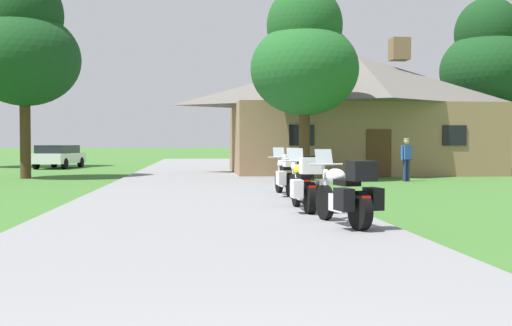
% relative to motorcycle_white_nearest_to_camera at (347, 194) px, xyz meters
% --- Properties ---
extents(ground_plane, '(500.00, 500.00, 0.00)m').
position_rel_motorcycle_white_nearest_to_camera_xyz_m(ground_plane, '(-2.38, 11.95, -0.61)').
color(ground_plane, '#386628').
extents(asphalt_driveway, '(6.40, 80.00, 0.06)m').
position_rel_motorcycle_white_nearest_to_camera_xyz_m(asphalt_driveway, '(-2.38, 9.95, -0.58)').
color(asphalt_driveway, slate).
rests_on(asphalt_driveway, ground).
extents(motorcycle_white_nearest_to_camera, '(0.98, 2.07, 1.30)m').
position_rel_motorcycle_white_nearest_to_camera_xyz_m(motorcycle_white_nearest_to_camera, '(0.00, 0.00, 0.00)').
color(motorcycle_white_nearest_to_camera, black).
rests_on(motorcycle_white_nearest_to_camera, asphalt_driveway).
extents(motorcycle_yellow_second_in_row, '(0.74, 2.08, 1.30)m').
position_rel_motorcycle_white_nearest_to_camera_xyz_m(motorcycle_yellow_second_in_row, '(-0.29, 2.41, 0.00)').
color(motorcycle_yellow_second_in_row, black).
rests_on(motorcycle_yellow_second_in_row, asphalt_driveway).
extents(motorcycle_white_third_in_row, '(0.66, 2.08, 1.30)m').
position_rel_motorcycle_white_nearest_to_camera_xyz_m(motorcycle_white_third_in_row, '(-0.04, 4.48, 0.01)').
color(motorcycle_white_third_in_row, black).
rests_on(motorcycle_white_third_in_row, asphalt_driveway).
extents(motorcycle_silver_farthest_in_row, '(0.82, 2.08, 1.30)m').
position_rel_motorcycle_white_nearest_to_camera_xyz_m(motorcycle_silver_farthest_in_row, '(-0.09, 6.36, 0.00)').
color(motorcycle_silver_farthest_in_row, black).
rests_on(motorcycle_silver_farthest_in_row, asphalt_driveway).
extents(stone_lodge, '(13.02, 8.25, 6.79)m').
position_rel_motorcycle_white_nearest_to_camera_xyz_m(stone_lodge, '(5.46, 20.19, 2.43)').
color(stone_lodge, '#896B4C').
rests_on(stone_lodge, ground).
extents(bystander_blue_shirt_near_lodge, '(0.51, 0.35, 1.69)m').
position_rel_motorcycle_white_nearest_to_camera_xyz_m(bystander_blue_shirt_near_lodge, '(5.64, 13.21, 0.34)').
color(bystander_blue_shirt_near_lodge, navy).
rests_on(bystander_blue_shirt_near_lodge, ground).
extents(tree_right_of_lodge, '(5.17, 5.17, 9.55)m').
position_rel_motorcycle_white_nearest_to_camera_xyz_m(tree_right_of_lodge, '(13.55, 22.70, 5.54)').
color(tree_right_of_lodge, '#422D19').
rests_on(tree_right_of_lodge, ground).
extents(tree_left_near, '(4.65, 4.65, 8.65)m').
position_rel_motorcycle_white_nearest_to_camera_xyz_m(tree_left_near, '(-9.73, 16.71, 4.98)').
color(tree_left_near, '#422D19').
rests_on(tree_left_near, ground).
extents(tree_by_lodge_front, '(4.32, 4.32, 7.80)m').
position_rel_motorcycle_white_nearest_to_camera_xyz_m(tree_by_lodge_front, '(1.77, 14.22, 4.34)').
color(tree_by_lodge_front, '#422D19').
rests_on(tree_by_lodge_front, ground).
extents(parked_white_suv_far_left, '(2.45, 4.81, 1.40)m').
position_rel_motorcycle_white_nearest_to_camera_xyz_m(parked_white_suv_far_left, '(-10.81, 27.99, 0.17)').
color(parked_white_suv_far_left, silver).
rests_on(parked_white_suv_far_left, ground).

